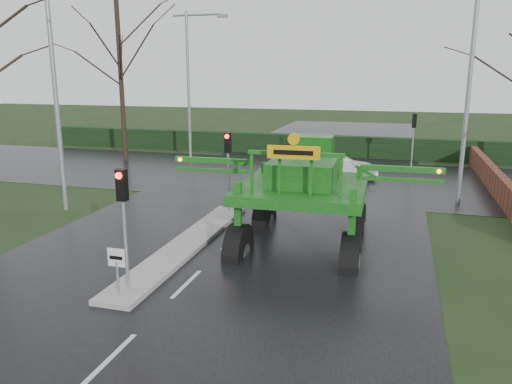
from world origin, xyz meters
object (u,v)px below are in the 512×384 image
(keep_left_sign, at_px, (117,264))
(traffic_signal_near, at_px, (123,204))
(traffic_signal_mid, at_px, (228,155))
(traffic_signal_far, at_px, (414,129))
(white_sedan, at_px, (339,180))
(crop_sprayer, at_px, (240,181))
(street_light_left_near, at_px, (60,73))
(street_light_right, at_px, (463,73))
(street_light_left_far, at_px, (192,72))

(keep_left_sign, bearing_deg, traffic_signal_near, 90.00)
(traffic_signal_mid, height_order, traffic_signal_far, same)
(traffic_signal_mid, height_order, white_sedan, traffic_signal_mid)
(traffic_signal_mid, bearing_deg, crop_sprayer, -66.12)
(traffic_signal_far, xyz_separation_m, street_light_left_near, (-14.69, -14.01, 3.40))
(street_light_right, bearing_deg, traffic_signal_near, -126.13)
(traffic_signal_far, bearing_deg, street_light_left_far, 0.03)
(traffic_signal_near, distance_m, street_light_right, 16.46)
(traffic_signal_mid, xyz_separation_m, street_light_left_near, (-6.89, -1.49, 3.40))
(street_light_left_near, bearing_deg, keep_left_sign, -47.41)
(keep_left_sign, distance_m, street_light_left_near, 11.32)
(street_light_left_near, bearing_deg, crop_sprayer, -18.35)
(street_light_left_far, distance_m, crop_sprayer, 19.43)
(street_light_left_far, xyz_separation_m, white_sedan, (10.68, -4.14, -5.99))
(street_light_left_far, bearing_deg, traffic_signal_near, -71.83)
(street_light_left_near, distance_m, crop_sprayer, 9.97)
(traffic_signal_far, xyz_separation_m, white_sedan, (-4.01, -4.15, -2.59))
(street_light_left_near, bearing_deg, traffic_signal_far, 43.63)
(traffic_signal_near, xyz_separation_m, traffic_signal_mid, (0.00, 8.50, 0.00))
(street_light_left_far, bearing_deg, traffic_signal_far, 0.03)
(traffic_signal_mid, bearing_deg, traffic_signal_near, -90.00)
(traffic_signal_far, distance_m, white_sedan, 6.33)
(street_light_left_near, height_order, street_light_left_far, same)
(traffic_signal_near, xyz_separation_m, white_sedan, (3.79, 16.87, -2.59))
(street_light_left_near, xyz_separation_m, street_light_right, (16.39, 6.00, 0.00))
(street_light_right, xyz_separation_m, street_light_left_far, (-16.39, 8.00, 0.00))
(street_light_left_far, bearing_deg, street_light_left_near, -90.00)
(traffic_signal_near, bearing_deg, street_light_right, 53.87)
(street_light_left_near, height_order, white_sedan, street_light_left_near)
(keep_left_sign, bearing_deg, street_light_left_far, 107.78)
(keep_left_sign, distance_m, traffic_signal_mid, 9.12)
(street_light_left_near, height_order, street_light_right, same)
(keep_left_sign, height_order, traffic_signal_near, traffic_signal_near)
(street_light_right, bearing_deg, street_light_left_near, -159.89)
(street_light_left_near, height_order, crop_sprayer, street_light_left_near)
(keep_left_sign, bearing_deg, street_light_right, 54.88)
(keep_left_sign, bearing_deg, traffic_signal_far, 70.07)
(street_light_right, distance_m, crop_sprayer, 12.21)
(street_light_left_near, xyz_separation_m, white_sedan, (10.68, 9.86, -5.99))
(traffic_signal_mid, bearing_deg, traffic_signal_far, 58.07)
(traffic_signal_mid, relative_size, traffic_signal_far, 1.00)
(crop_sprayer, bearing_deg, street_light_left_far, 116.10)
(keep_left_sign, xyz_separation_m, street_light_left_near, (-6.89, 7.50, 4.93))
(street_light_right, height_order, street_light_left_far, same)
(traffic_signal_far, relative_size, street_light_left_far, 0.35)
(traffic_signal_near, bearing_deg, crop_sprayer, 64.27)
(keep_left_sign, relative_size, street_light_left_near, 0.14)
(keep_left_sign, height_order, street_light_left_near, street_light_left_near)
(traffic_signal_near, bearing_deg, traffic_signal_mid, 90.00)
(traffic_signal_near, height_order, white_sedan, traffic_signal_near)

